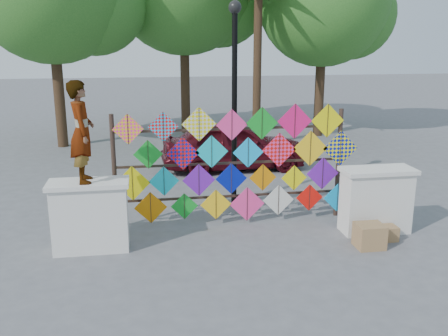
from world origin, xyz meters
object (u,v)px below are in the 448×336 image
at_px(kite_rack, 237,164).
at_px(vendor_woman, 82,132).
at_px(sedan, 233,145).
at_px(lamppost, 235,85).

bearing_deg(kite_rack, vendor_woman, -162.04).
relative_size(vendor_woman, sedan, 0.42).
bearing_deg(lamppost, vendor_woman, -144.13).
bearing_deg(lamppost, kite_rack, -97.54).
bearing_deg(lamppost, sedan, 79.83).
xyz_separation_m(kite_rack, vendor_woman, (-2.87, -0.93, 0.92)).
relative_size(kite_rack, lamppost, 1.12).
height_order(kite_rack, vendor_woman, vendor_woman).
bearing_deg(kite_rack, sedan, 80.60).
bearing_deg(sedan, vendor_woman, 143.94).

